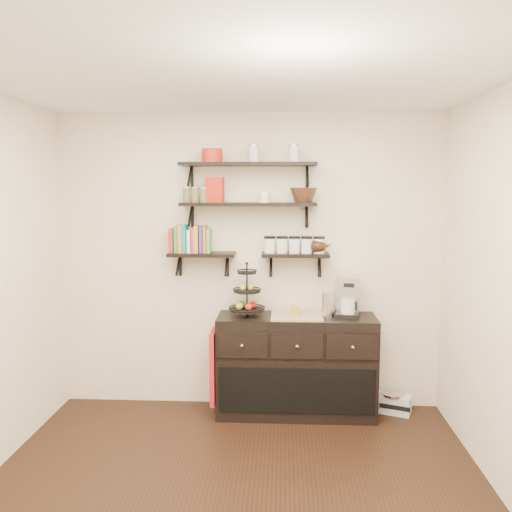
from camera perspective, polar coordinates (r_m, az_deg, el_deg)
The scene contains 21 objects.
floor at distance 3.78m, azimuth -2.55°, elevation -25.21°, with size 3.50×3.50×0.00m, color black.
ceiling at distance 3.27m, azimuth -2.82°, elevation 19.09°, with size 3.50×3.50×0.02m, color white.
back_wall at distance 4.99m, azimuth -0.70°, elevation -0.64°, with size 3.50×0.02×2.70m, color white.
shelf_top at distance 4.81m, azimuth -0.82°, elevation 9.60°, with size 1.20×0.27×0.23m.
shelf_mid at distance 4.81m, azimuth -0.81°, elevation 5.44°, with size 1.20×0.27×0.23m.
shelf_low_left at distance 4.91m, azimuth -5.69°, elevation 0.12°, with size 0.60×0.25×0.23m.
shelf_low_right at distance 4.85m, azimuth 4.16°, elevation 0.05°, with size 0.60×0.25×0.23m.
cookbooks at distance 4.90m, azimuth -6.74°, elevation 1.70°, with size 0.36×0.15×0.26m.
glass_canisters at distance 4.84m, azimuth 4.05°, elevation 1.08°, with size 0.54×0.10×0.13m.
sideboard at distance 4.95m, azimuth 4.25°, elevation -11.39°, with size 1.40×0.50×0.92m.
fruit_stand at distance 4.81m, azimuth -0.93°, elevation -4.45°, with size 0.31×0.31×0.46m.
candle at distance 4.82m, azimuth 4.10°, elevation -5.70°, with size 0.08×0.08×0.08m, color olive.
coffee_maker at distance 4.85m, azimuth 9.57°, elevation -4.26°, with size 0.23×0.23×0.37m.
thermal_carafe at distance 4.80m, azimuth 7.56°, elevation -5.13°, with size 0.11×0.11×0.22m, color silver.
apron at distance 4.89m, azimuth -4.48°, elevation -11.51°, with size 0.04×0.28×0.65m, color #B61315.
radio at distance 5.23m, azimuth 14.21°, elevation -14.75°, with size 0.35×0.27×0.19m.
recipe_box at distance 4.84m, azimuth -4.36°, elevation 6.95°, with size 0.16×0.06×0.22m, color #B42414.
walnut_bowl at distance 4.80m, azimuth 5.01°, elevation 6.40°, with size 0.24×0.24×0.13m, color black, non-canonical shape.
ramekins at distance 4.80m, azimuth 0.88°, elevation 6.22°, with size 0.09×0.09×0.10m, color white.
teapot at distance 4.85m, azimuth 6.54°, elevation 1.16°, with size 0.20×0.15×0.15m, color black, non-canonical shape.
red_pot at distance 4.85m, azimuth -4.63°, elevation 10.49°, with size 0.18×0.18×0.12m, color #B42414.
Camera 1 is at (0.32, -3.18, 2.02)m, focal length 38.00 mm.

